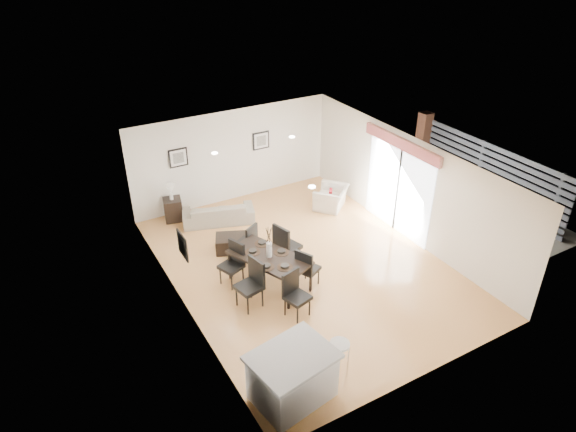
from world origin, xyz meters
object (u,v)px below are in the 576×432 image
dining_chair_wnear (252,281)px  dining_chair_head (294,291)px  dining_chair_efar (285,244)px  side_table (173,209)px  dining_chair_foot (249,240)px  kitchen_island (292,376)px  sofa (218,213)px  bar_stool (339,348)px  dining_chair_wfar (234,261)px  dining_chair_enear (306,267)px  dining_table (269,259)px  armchair (331,198)px  coffee_table (235,243)px

dining_chair_wnear → dining_chair_head: dining_chair_wnear is taller
dining_chair_efar → dining_chair_head: size_ratio=1.11×
dining_chair_head → side_table: bearing=85.1°
dining_chair_foot → kitchen_island: kitchen_island is taller
sofa → kitchen_island: (-1.25, -6.17, 0.21)m
sofa → bar_stool: 6.19m
dining_chair_wfar → dining_chair_efar: 1.29m
sofa → dining_chair_wfar: bearing=92.6°
kitchen_island → dining_chair_wnear: bearing=69.2°
dining_chair_efar → dining_chair_enear: bearing=164.7°
dining_chair_efar → kitchen_island: 3.88m
side_table → dining_table: bearing=-76.5°
dining_chair_wfar → dining_chair_foot: bearing=113.4°
dining_chair_head → dining_chair_foot: bearing=73.2°
dining_table → kitchen_island: bearing=-132.9°
sofa → dining_chair_wfar: 2.79m
dining_table → dining_chair_enear: dining_chair_enear is taller
sofa → dining_table: dining_table is taller
dining_chair_enear → kitchen_island: bearing=117.9°
dining_chair_foot → bar_stool: size_ratio=1.21×
armchair → side_table: 4.45m
coffee_table → bar_stool: bearing=-67.2°
armchair → coffee_table: bearing=-28.4°
dining_chair_head → coffee_table: size_ratio=1.06×
coffee_table → bar_stool: 4.70m
armchair → dining_table: dining_table is taller
dining_chair_enear → sofa: bearing=-17.5°
dining_chair_efar → dining_chair_head: 1.70m
coffee_table → dining_chair_wfar: bearing=-91.3°
armchair → side_table: size_ratio=1.51×
sofa → armchair: (3.13, -0.84, 0.03)m
kitchen_island → dining_table: bearing=59.6°
dining_chair_head → armchair: bearing=31.6°
dining_chair_wnear → dining_chair_head: bearing=29.2°
armchair → dining_chair_wnear: dining_chair_wnear is taller
dining_table → kitchen_island: (-1.16, -3.00, -0.20)m
dining_table → side_table: dining_table is taller
kitchen_island → dining_chair_enear: bearing=44.8°
sofa → side_table: bearing=-17.0°
kitchen_island → dining_chair_head: bearing=49.4°
dining_chair_wfar → bar_stool: size_ratio=1.31×
armchair → kitchen_island: bearing=11.1°
dining_table → dining_chair_wnear: dining_chair_wnear is taller
side_table → kitchen_island: kitchen_island is taller
dining_chair_wnear → side_table: (-0.30, 4.33, -0.30)m
coffee_table → dining_chair_head: bearing=-64.5°
dining_chair_foot → kitchen_island: (-1.20, -4.15, -0.04)m
dining_chair_wnear → dining_chair_foot: dining_chair_wnear is taller
side_table → bar_stool: 6.94m
dining_table → dining_chair_wfar: size_ratio=1.98×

